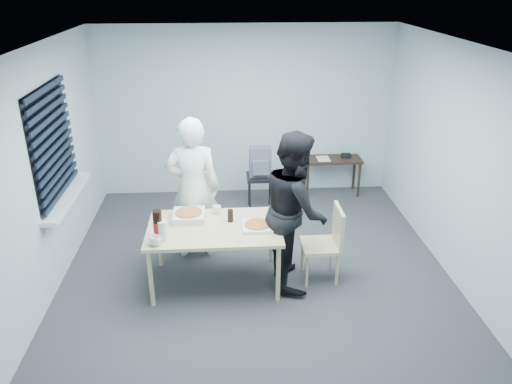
{
  "coord_description": "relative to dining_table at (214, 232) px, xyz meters",
  "views": [
    {
      "loc": [
        -0.34,
        -4.97,
        3.25
      ],
      "look_at": [
        -0.0,
        0.1,
        1.02
      ],
      "focal_mm": 35.0,
      "sensor_mm": 36.0,
      "label": 1
    }
  ],
  "objects": [
    {
      "name": "room",
      "position": [
        -1.72,
        0.52,
        0.79
      ],
      "size": [
        5.0,
        5.0,
        5.0
      ],
      "color": "#2F2F34",
      "rests_on": "ground"
    },
    {
      "name": "dining_table",
      "position": [
        0.0,
        0.0,
        0.0
      ],
      "size": [
        1.46,
        0.92,
        0.71
      ],
      "color": "#D1AB86",
      "rests_on": "ground"
    },
    {
      "name": "chair_far",
      "position": [
        -0.27,
        1.08,
        -0.14
      ],
      "size": [
        0.42,
        0.42,
        0.89
      ],
      "color": "#D1AB86",
      "rests_on": "ground"
    },
    {
      "name": "chair_right",
      "position": [
        1.27,
        -0.0,
        -0.14
      ],
      "size": [
        0.42,
        0.42,
        0.89
      ],
      "color": "#D1AB86",
      "rests_on": "ground"
    },
    {
      "name": "person_white",
      "position": [
        -0.25,
        0.66,
        0.24
      ],
      "size": [
        0.65,
        0.42,
        1.77
      ],
      "primitive_type": "imported",
      "rotation": [
        0.0,
        0.0,
        3.14
      ],
      "color": "white",
      "rests_on": "ground"
    },
    {
      "name": "person_black",
      "position": [
        0.89,
        0.0,
        0.24
      ],
      "size": [
        0.47,
        0.86,
        1.77
      ],
      "primitive_type": "imported",
      "rotation": [
        0.0,
        0.0,
        1.57
      ],
      "color": "black",
      "rests_on": "ground"
    },
    {
      "name": "side_table",
      "position": [
        1.82,
        2.4,
        -0.14
      ],
      "size": [
        0.89,
        0.4,
        0.59
      ],
      "color": "#312118",
      "rests_on": "ground"
    },
    {
      "name": "stool",
      "position": [
        0.64,
        1.88,
        -0.22
      ],
      "size": [
        0.39,
        0.39,
        0.54
      ],
      "color": "black",
      "rests_on": "ground"
    },
    {
      "name": "backpack",
      "position": [
        0.64,
        1.86,
        0.11
      ],
      "size": [
        0.31,
        0.23,
        0.44
      ],
      "rotation": [
        0.0,
        0.0,
        -0.01
      ],
      "color": "slate",
      "rests_on": "stool"
    },
    {
      "name": "pizza_box_a",
      "position": [
        -0.28,
        0.21,
        0.1
      ],
      "size": [
        0.35,
        0.35,
        0.09
      ],
      "rotation": [
        0.0,
        0.0,
        0.13
      ],
      "color": "white",
      "rests_on": "dining_table"
    },
    {
      "name": "pizza_box_b",
      "position": [
        0.47,
        -0.05,
        0.08
      ],
      "size": [
        0.32,
        0.32,
        0.05
      ],
      "rotation": [
        0.0,
        0.0,
        0.25
      ],
      "color": "white",
      "rests_on": "dining_table"
    },
    {
      "name": "mug_a",
      "position": [
        -0.59,
        -0.36,
        0.11
      ],
      "size": [
        0.17,
        0.17,
        0.1
      ],
      "primitive_type": "imported",
      "rotation": [
        0.0,
        0.0,
        0.52
      ],
      "color": "white",
      "rests_on": "dining_table"
    },
    {
      "name": "mug_b",
      "position": [
        0.03,
        0.33,
        0.11
      ],
      "size": [
        0.1,
        0.1,
        0.09
      ],
      "primitive_type": "imported",
      "color": "white",
      "rests_on": "dining_table"
    },
    {
      "name": "cola_glass",
      "position": [
        0.18,
        0.12,
        0.13
      ],
      "size": [
        0.07,
        0.07,
        0.14
      ],
      "primitive_type": "cylinder",
      "rotation": [
        0.0,
        0.0,
        0.1
      ],
      "color": "black",
      "rests_on": "dining_table"
    },
    {
      "name": "soda_bottle",
      "position": [
        -0.57,
        -0.22,
        0.21
      ],
      "size": [
        0.1,
        0.1,
        0.32
      ],
      "rotation": [
        0.0,
        0.0,
        0.4
      ],
      "color": "black",
      "rests_on": "dining_table"
    },
    {
      "name": "plastic_cups",
      "position": [
        -0.53,
        -0.25,
        0.16
      ],
      "size": [
        0.1,
        0.1,
        0.21
      ],
      "primitive_type": "cylinder",
      "rotation": [
        0.0,
        0.0,
        0.18
      ],
      "color": "silver",
      "rests_on": "dining_table"
    },
    {
      "name": "rubber_band",
      "position": [
        0.25,
        -0.34,
        0.06
      ],
      "size": [
        0.07,
        0.07,
        0.0
      ],
      "primitive_type": "torus",
      "rotation": [
        0.0,
        0.0,
        0.3
      ],
      "color": "red",
      "rests_on": "dining_table"
    },
    {
      "name": "papers",
      "position": [
        1.67,
        2.38,
        -0.05
      ],
      "size": [
        0.29,
        0.32,
        0.0
      ],
      "primitive_type": "cube",
      "rotation": [
        0.0,
        0.0,
        -0.43
      ],
      "color": "white",
      "rests_on": "side_table"
    },
    {
      "name": "black_box",
      "position": [
        2.04,
        2.43,
        -0.03
      ],
      "size": [
        0.15,
        0.11,
        0.06
      ],
      "primitive_type": "cube",
      "rotation": [
        0.0,
        0.0,
        0.1
      ],
      "color": "black",
      "rests_on": "side_table"
    }
  ]
}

